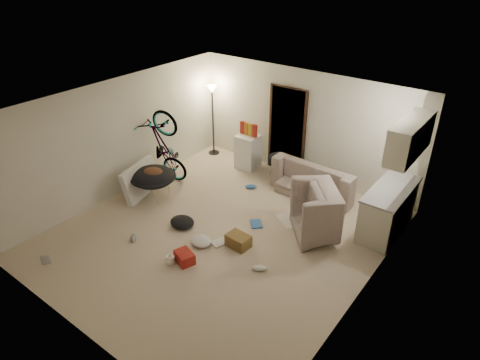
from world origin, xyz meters
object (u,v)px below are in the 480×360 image
Objects in this scene: kitchen_counter at (388,210)px; armchair at (334,217)px; floor_lamp at (212,105)px; tv_box at (140,180)px; drink_case_a at (238,241)px; sofa at (316,182)px; drink_case_b at (185,257)px; mini_fridge at (248,151)px; juicer at (170,259)px; bicycle at (166,162)px; saucer_chair at (153,181)px.

kitchen_counter is 1.03m from armchair.
floor_lamp reaches higher than tv_box.
sofa is at bearing 88.99° from drink_case_a.
armchair is at bearing -137.35° from kitchen_counter.
drink_case_a is 1.20× the size of drink_case_b.
floor_lamp is 1.48m from mini_fridge.
drink_case_b is (-1.65, -2.31, -0.27)m from armchair.
juicer is at bearing -44.66° from tv_box.
bicycle is 4.40× the size of drink_case_a.
drink_case_a is at bearing -132.61° from kitchen_counter.
floor_lamp is at bearing 172.03° from mini_fridge.
juicer is (2.15, -1.27, -0.27)m from tv_box.
sofa is 1.91× the size of saucer_chair.
armchair is at bearing 17.21° from saucer_chair.
drink_case_a is at bearing 87.07° from sofa.
armchair is at bearing 73.54° from drink_case_b.
drink_case_a is 2.00× the size of juicer.
kitchen_counter is at bearing -89.45° from armchair.
armchair is 1.14× the size of saucer_chair.
kitchen_counter reaches higher than drink_case_b.
saucer_chair is (0.42, -2.48, -0.89)m from floor_lamp.
bicycle is 2.98m from drink_case_a.
floor_lamp is at bearing -2.35° from sofa.
bicycle is 3.01m from drink_case_b.
floor_lamp is 1.61× the size of armchair.
armchair is 5.41× the size of juicer.
drink_case_b is at bearing -73.74° from mini_fridge.
bicycle is at bearing -86.80° from floor_lamp.
sofa is 4.52× the size of drink_case_a.
sofa is 3.81m from tv_box.
mini_fridge reaches higher than drink_case_a.
bicycle is 2.99m from juicer.
drink_case_a is at bearing -118.11° from bicycle.
sofa is (-1.74, 0.45, -0.17)m from kitchen_counter.
drink_case_b is (2.33, -1.10, -0.26)m from tv_box.
floor_lamp reaches higher than drink_case_a.
sofa is 1.51m from armchair.
drink_case_a reaches higher than drink_case_b.
armchair is 3.82m from saucer_chair.
mini_fridge is 2.42× the size of drink_case_b.
bicycle is at bearing -166.43° from kitchen_counter.
juicer is at bearing -36.40° from saucer_chair.
bicycle is (-2.99, -1.59, 0.21)m from sofa.
drink_case_a is (2.80, -0.19, -0.24)m from tv_box.
sofa is 3.51m from saucer_chair.
sofa is at bearing -71.22° from bicycle.
mini_fridge is 3.78m from drink_case_b.
drink_case_a is 1.26m from juicer.
drink_case_a is (-1.93, -2.10, -0.32)m from kitchen_counter.
drink_case_b is at bearing 80.51° from sofa.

